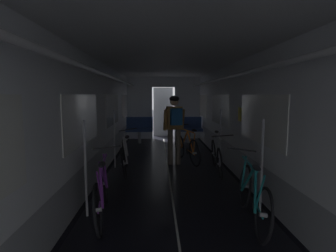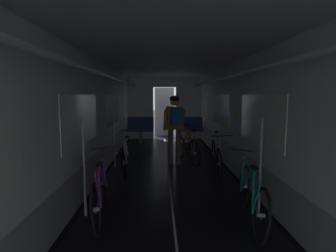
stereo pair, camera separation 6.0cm
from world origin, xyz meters
name	(u,v)px [view 1 (the left image)]	position (x,y,z in m)	size (l,w,h in m)	color
train_car_shell	(170,97)	(0.00, 3.60, 1.70)	(3.14, 12.34, 2.57)	black
bench_seat_far_left	(139,127)	(-0.90, 8.07, 0.57)	(0.98, 0.51, 0.95)	gray
bench_seat_far_right	(189,127)	(0.90, 8.07, 0.57)	(0.98, 0.51, 0.95)	gray
bicycle_silver	(217,156)	(1.08, 4.21, 0.38)	(0.44, 1.69, 0.95)	black
bicycle_white	(124,156)	(-0.99, 4.30, 0.38)	(0.44, 1.70, 0.96)	black
bicycle_purple	(102,192)	(-1.04, 2.04, 0.38)	(0.44, 1.69, 0.95)	black
bicycle_teal	(253,195)	(1.05, 1.82, 0.38)	(0.44, 1.69, 0.95)	black
person_cyclist_aisle	(174,122)	(0.18, 4.94, 1.07)	(0.56, 0.44, 1.73)	brown
bicycle_orange_in_aisle	(187,147)	(0.52, 5.21, 0.38)	(0.59, 1.64, 0.95)	black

